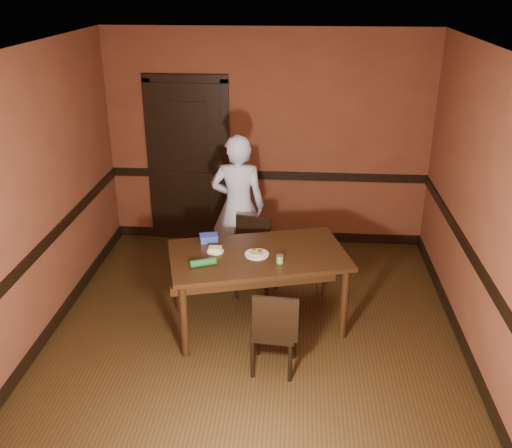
# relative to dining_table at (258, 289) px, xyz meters

# --- Properties ---
(floor) EXTENTS (4.00, 4.50, 0.01)m
(floor) POSITION_rel_dining_table_xyz_m (-0.03, -0.25, -0.39)
(floor) COLOR #301F0D
(floor) RESTS_ON ground
(ceiling) EXTENTS (4.00, 4.50, 0.01)m
(ceiling) POSITION_rel_dining_table_xyz_m (-0.03, -0.25, 2.31)
(ceiling) COLOR silver
(ceiling) RESTS_ON ground
(wall_back) EXTENTS (4.00, 0.02, 2.70)m
(wall_back) POSITION_rel_dining_table_xyz_m (-0.03, 2.00, 0.96)
(wall_back) COLOR brown
(wall_back) RESTS_ON ground
(wall_front) EXTENTS (4.00, 0.02, 2.70)m
(wall_front) POSITION_rel_dining_table_xyz_m (-0.03, -2.50, 0.96)
(wall_front) COLOR brown
(wall_front) RESTS_ON ground
(wall_left) EXTENTS (0.02, 4.50, 2.70)m
(wall_left) POSITION_rel_dining_table_xyz_m (-2.03, -0.25, 0.96)
(wall_left) COLOR brown
(wall_left) RESTS_ON ground
(wall_right) EXTENTS (0.02, 4.50, 2.70)m
(wall_right) POSITION_rel_dining_table_xyz_m (1.97, -0.25, 0.96)
(wall_right) COLOR brown
(wall_right) RESTS_ON ground
(dado_back) EXTENTS (4.00, 0.03, 0.10)m
(dado_back) POSITION_rel_dining_table_xyz_m (-0.03, 1.99, 0.51)
(dado_back) COLOR black
(dado_back) RESTS_ON ground
(dado_left) EXTENTS (0.03, 4.50, 0.10)m
(dado_left) POSITION_rel_dining_table_xyz_m (-2.01, -0.25, 0.51)
(dado_left) COLOR black
(dado_left) RESTS_ON ground
(dado_right) EXTENTS (0.03, 4.50, 0.10)m
(dado_right) POSITION_rel_dining_table_xyz_m (1.96, -0.25, 0.51)
(dado_right) COLOR black
(dado_right) RESTS_ON ground
(baseboard_back) EXTENTS (4.00, 0.03, 0.12)m
(baseboard_back) POSITION_rel_dining_table_xyz_m (-0.03, 1.99, -0.33)
(baseboard_back) COLOR black
(baseboard_back) RESTS_ON ground
(baseboard_left) EXTENTS (0.03, 4.50, 0.12)m
(baseboard_left) POSITION_rel_dining_table_xyz_m (-2.01, -0.25, -0.33)
(baseboard_left) COLOR black
(baseboard_left) RESTS_ON ground
(baseboard_right) EXTENTS (0.03, 4.50, 0.12)m
(baseboard_right) POSITION_rel_dining_table_xyz_m (1.96, -0.25, -0.33)
(baseboard_right) COLOR black
(baseboard_right) RESTS_ON ground
(door) EXTENTS (1.05, 0.07, 2.20)m
(door) POSITION_rel_dining_table_xyz_m (-1.03, 1.97, 0.70)
(door) COLOR black
(door) RESTS_ON ground
(dining_table) EXTENTS (1.87, 1.35, 0.79)m
(dining_table) POSITION_rel_dining_table_xyz_m (0.00, 0.00, 0.00)
(dining_table) COLOR black
(dining_table) RESTS_ON floor
(chair_far) EXTENTS (0.48, 0.48, 0.85)m
(chair_far) POSITION_rel_dining_table_xyz_m (-0.06, 0.57, 0.03)
(chair_far) COLOR black
(chair_far) RESTS_ON floor
(chair_near) EXTENTS (0.42, 0.42, 0.83)m
(chair_near) POSITION_rel_dining_table_xyz_m (0.19, -0.70, 0.02)
(chair_near) COLOR black
(chair_near) RESTS_ON floor
(person) EXTENTS (0.61, 0.41, 1.66)m
(person) POSITION_rel_dining_table_xyz_m (-0.31, 1.08, 0.44)
(person) COLOR silver
(person) RESTS_ON floor
(sandwich_plate) EXTENTS (0.23, 0.23, 0.06)m
(sandwich_plate) POSITION_rel_dining_table_xyz_m (-0.01, -0.04, 0.41)
(sandwich_plate) COLOR silver
(sandwich_plate) RESTS_ON dining_table
(sauce_jar) EXTENTS (0.07, 0.07, 0.08)m
(sauce_jar) POSITION_rel_dining_table_xyz_m (0.22, -0.18, 0.43)
(sauce_jar) COLOR #559545
(sauce_jar) RESTS_ON dining_table
(cheese_saucer) EXTENTS (0.16, 0.16, 0.05)m
(cheese_saucer) POSITION_rel_dining_table_xyz_m (-0.41, 0.00, 0.41)
(cheese_saucer) COLOR silver
(cheese_saucer) RESTS_ON dining_table
(food_tub) EXTENTS (0.20, 0.16, 0.08)m
(food_tub) POSITION_rel_dining_table_xyz_m (-0.51, 0.22, 0.43)
(food_tub) COLOR #3143B1
(food_tub) RESTS_ON dining_table
(wrapped_veg) EXTENTS (0.25, 0.16, 0.07)m
(wrapped_veg) POSITION_rel_dining_table_xyz_m (-0.48, -0.29, 0.43)
(wrapped_veg) COLOR #1A5222
(wrapped_veg) RESTS_ON dining_table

